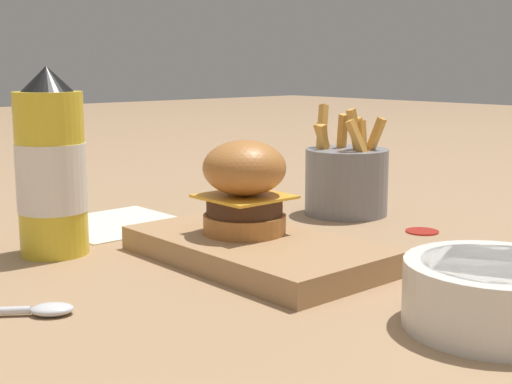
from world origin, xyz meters
The scene contains 9 objects.
ground_plane centered at (0.00, 0.00, 0.00)m, with size 6.00×6.00×0.00m, color #9E7A56.
serving_board centered at (-0.06, 0.06, 0.01)m, with size 0.29×0.16×0.03m.
burger centered at (-0.08, 0.07, 0.08)m, with size 0.09×0.09×0.10m.
ketchup_bottle centered at (-0.23, -0.09, 0.10)m, with size 0.08×0.08×0.21m.
fries_basket centered at (-0.16, 0.32, 0.05)m, with size 0.12×0.12×0.15m.
side_bowl centered at (0.22, 0.07, 0.03)m, with size 0.15×0.15×0.05m.
spoon centered at (-0.06, -0.20, 0.01)m, with size 0.10×0.13×0.01m.
ketchup_puddle centered at (-0.02, 0.31, 0.00)m, with size 0.04×0.04×0.00m.
parchment_square centered at (-0.32, 0.04, 0.00)m, with size 0.17×0.17×0.00m.
Camera 1 is at (0.50, -0.43, 0.21)m, focal length 50.00 mm.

